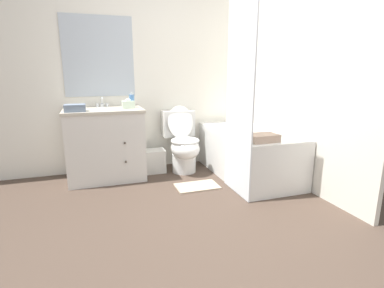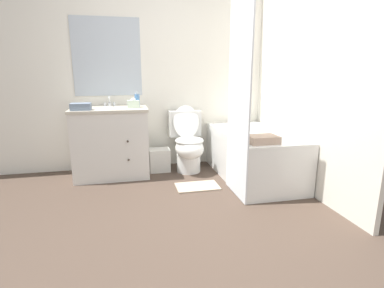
{
  "view_description": "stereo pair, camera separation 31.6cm",
  "coord_description": "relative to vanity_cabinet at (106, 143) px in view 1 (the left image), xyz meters",
  "views": [
    {
      "loc": [
        -0.91,
        -2.15,
        1.24
      ],
      "look_at": [
        0.07,
        0.77,
        0.5
      ],
      "focal_mm": 28.0,
      "sensor_mm": 36.0,
      "label": 1
    },
    {
      "loc": [
        -0.6,
        -2.23,
        1.24
      ],
      "look_at": [
        0.07,
        0.77,
        0.5
      ],
      "focal_mm": 28.0,
      "sensor_mm": 36.0,
      "label": 2
    }
  ],
  "objects": [
    {
      "name": "wastebasket",
      "position": [
        0.58,
        0.03,
        -0.28
      ],
      "size": [
        0.26,
        0.22,
        0.29
      ],
      "color": "silver",
      "rests_on": "ground_plane"
    },
    {
      "name": "toilet",
      "position": [
        0.94,
        -0.03,
        -0.07
      ],
      "size": [
        0.41,
        0.62,
        0.82
      ],
      "color": "white",
      "rests_on": "ground_plane"
    },
    {
      "name": "shower_curtain",
      "position": [
        1.26,
        -0.9,
        0.56
      ],
      "size": [
        0.02,
        0.56,
        1.95
      ],
      "color": "white",
      "rests_on": "ground_plane"
    },
    {
      "name": "hand_towel_folded",
      "position": [
        -0.29,
        -0.17,
        0.44
      ],
      "size": [
        0.21,
        0.16,
        0.08
      ],
      "color": "slate",
      "rests_on": "vanity_cabinet"
    },
    {
      "name": "ground_plane",
      "position": [
        0.79,
        -1.41,
        -0.42
      ],
      "size": [
        14.0,
        14.0,
        0.0
      ],
      "primitive_type": "plane",
      "color": "#47382D"
    },
    {
      "name": "bath_towel_folded",
      "position": [
        1.49,
        -0.99,
        0.17
      ],
      "size": [
        0.29,
        0.21,
        0.08
      ],
      "color": "tan",
      "rests_on": "bathtub"
    },
    {
      "name": "sink_faucet",
      "position": [
        -0.0,
        0.19,
        0.44
      ],
      "size": [
        0.14,
        0.12,
        0.12
      ],
      "color": "silver",
      "rests_on": "vanity_cabinet"
    },
    {
      "name": "bathtub",
      "position": [
        1.64,
        -0.44,
        -0.14
      ],
      "size": [
        0.73,
        1.46,
        0.56
      ],
      "color": "white",
      "rests_on": "ground_plane"
    },
    {
      "name": "soap_dispenser",
      "position": [
        0.33,
        0.01,
        0.49
      ],
      "size": [
        0.06,
        0.06,
        0.18
      ],
      "color": "#4C7AB2",
      "rests_on": "vanity_cabinet"
    },
    {
      "name": "tissue_box",
      "position": [
        0.28,
        -0.03,
        0.45
      ],
      "size": [
        0.14,
        0.11,
        0.11
      ],
      "color": "silver",
      "rests_on": "vanity_cabinet"
    },
    {
      "name": "bath_mat",
      "position": [
        0.92,
        -0.63,
        -0.42
      ],
      "size": [
        0.47,
        0.29,
        0.02
      ],
      "color": "tan",
      "rests_on": "ground_plane"
    },
    {
      "name": "vanity_cabinet",
      "position": [
        0.0,
        0.0,
        0.0
      ],
      "size": [
        0.88,
        0.61,
        0.83
      ],
      "color": "silver",
      "rests_on": "ground_plane"
    },
    {
      "name": "wall_back",
      "position": [
        0.78,
        0.31,
        0.83
      ],
      "size": [
        8.0,
        0.06,
        2.5
      ],
      "color": "white",
      "rests_on": "ground_plane"
    },
    {
      "name": "wall_right",
      "position": [
        2.04,
        -0.56,
        0.83
      ],
      "size": [
        0.05,
        2.7,
        2.5
      ],
      "color": "white",
      "rests_on": "ground_plane"
    }
  ]
}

